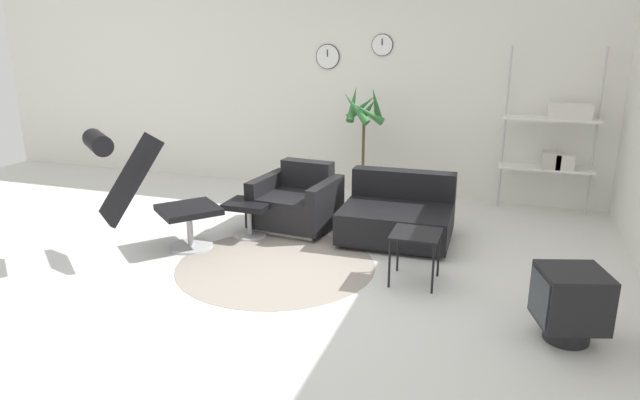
{
  "coord_description": "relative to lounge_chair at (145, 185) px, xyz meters",
  "views": [
    {
      "loc": [
        1.68,
        -4.63,
        2.1
      ],
      "look_at": [
        0.01,
        0.31,
        0.55
      ],
      "focal_mm": 32.0,
      "sensor_mm": 36.0,
      "label": 1
    }
  ],
  "objects": [
    {
      "name": "side_table",
      "position": [
        2.53,
        0.2,
        -0.31
      ],
      "size": [
        0.4,
        0.4,
        0.45
      ],
      "color": "black",
      "rests_on": "ground_plane"
    },
    {
      "name": "couch_low",
      "position": [
        2.18,
        1.22,
        -0.47
      ],
      "size": [
        1.13,
        0.97,
        0.66
      ],
      "rotation": [
        0.0,
        0.0,
        3.16
      ],
      "color": "black",
      "rests_on": "ground_plane"
    },
    {
      "name": "crt_television",
      "position": [
        3.72,
        -0.42,
        -0.42
      ],
      "size": [
        0.54,
        0.53,
        0.52
      ],
      "rotation": [
        0.0,
        0.0,
        1.87
      ],
      "color": "black",
      "rests_on": "ground_plane"
    },
    {
      "name": "shelf_unit",
      "position": [
        3.75,
        2.63,
        0.21
      ],
      "size": [
        1.06,
        0.28,
        1.94
      ],
      "color": "#BCBCC1",
      "rests_on": "ground_plane"
    },
    {
      "name": "wall_back",
      "position": [
        1.54,
        2.95,
        0.69
      ],
      "size": [
        12.0,
        0.09,
        2.8
      ],
      "color": "silver",
      "rests_on": "ground_plane"
    },
    {
      "name": "armchair_red",
      "position": [
        1.06,
        1.23,
        -0.44
      ],
      "size": [
        0.91,
        0.86,
        0.7
      ],
      "rotation": [
        0.0,
        0.0,
        3.05
      ],
      "color": "silver",
      "rests_on": "ground_plane"
    },
    {
      "name": "ground_plane",
      "position": [
        1.54,
        0.24,
        -0.71
      ],
      "size": [
        12.0,
        12.0,
        0.0
      ],
      "primitive_type": "plane",
      "color": "silver"
    },
    {
      "name": "lounge_chair",
      "position": [
        0.0,
        0.0,
        0.0
      ],
      "size": [
        1.12,
        1.2,
        1.24
      ],
      "rotation": [
        0.0,
        0.0,
        -0.7
      ],
      "color": "#BCBCC1",
      "rests_on": "ground_plane"
    },
    {
      "name": "potted_plant",
      "position": [
        1.5,
        2.36,
        0.02
      ],
      "size": [
        0.57,
        0.59,
        1.49
      ],
      "color": "silver",
      "rests_on": "ground_plane"
    },
    {
      "name": "round_rug",
      "position": [
        1.25,
        0.15,
        -0.71
      ],
      "size": [
        1.85,
        1.85,
        0.01
      ],
      "color": "gray",
      "rests_on": "ground_plane"
    },
    {
      "name": "ottoman",
      "position": [
        0.68,
        0.8,
        -0.43
      ],
      "size": [
        0.47,
        0.4,
        0.38
      ],
      "color": "#BCBCC1",
      "rests_on": "ground_plane"
    }
  ]
}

